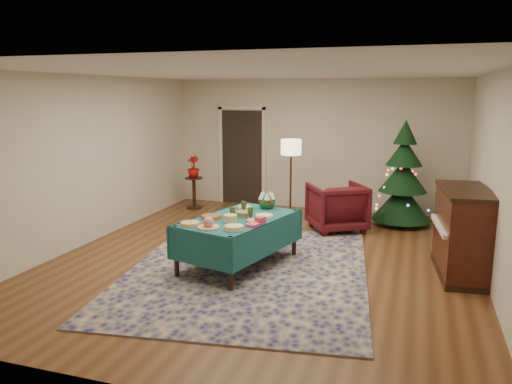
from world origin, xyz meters
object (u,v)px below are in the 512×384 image
(gift_box, at_px, (260,220))
(side_table, at_px, (194,193))
(floor_lamp, at_px, (291,152))
(buffet_table, at_px, (239,227))
(potted_plant, at_px, (194,172))
(armchair, at_px, (337,205))
(christmas_tree, at_px, (403,178))
(piano, at_px, (463,233))

(gift_box, bearing_deg, side_table, 127.29)
(floor_lamp, bearing_deg, buffet_table, -91.75)
(potted_plant, bearing_deg, armchair, -14.24)
(armchair, distance_m, side_table, 3.26)
(armchair, xyz_separation_m, side_table, (-3.15, 0.80, -0.14))
(christmas_tree, xyz_separation_m, piano, (0.87, -2.47, -0.30))
(side_table, bearing_deg, christmas_tree, -0.49)
(potted_plant, bearing_deg, christmas_tree, -0.49)
(christmas_tree, bearing_deg, side_table, 179.51)
(armchair, distance_m, floor_lamp, 1.31)
(buffet_table, distance_m, potted_plant, 3.78)
(floor_lamp, xyz_separation_m, christmas_tree, (2.01, 0.44, -0.46))
(buffet_table, distance_m, floor_lamp, 2.74)
(piano, bearing_deg, buffet_table, -168.49)
(potted_plant, distance_m, christmas_tree, 4.24)
(buffet_table, height_order, side_table, buffet_table)
(potted_plant, xyz_separation_m, piano, (5.10, -2.50, -0.21))
(potted_plant, bearing_deg, floor_lamp, -12.11)
(buffet_table, distance_m, armchair, 2.52)
(armchair, bearing_deg, potted_plant, -44.44)
(christmas_tree, bearing_deg, buffet_table, -124.28)
(buffet_table, bearing_deg, gift_box, -28.85)
(potted_plant, relative_size, christmas_tree, 0.23)
(gift_box, relative_size, side_table, 0.17)
(floor_lamp, bearing_deg, potted_plant, 167.89)
(side_table, xyz_separation_m, christmas_tree, (4.24, -0.04, 0.55))
(floor_lamp, bearing_deg, gift_box, -83.94)
(gift_box, distance_m, armchair, 2.61)
(gift_box, bearing_deg, piano, 17.51)
(gift_box, xyz_separation_m, piano, (2.58, 0.81, -0.17))
(christmas_tree, bearing_deg, potted_plant, 179.51)
(side_table, xyz_separation_m, piano, (5.10, -2.50, 0.26))
(floor_lamp, distance_m, piano, 3.60)
(piano, bearing_deg, potted_plant, 153.86)
(buffet_table, xyz_separation_m, floor_lamp, (0.08, 2.63, 0.77))
(gift_box, bearing_deg, potted_plant, 127.29)
(side_table, bearing_deg, armchair, -14.24)
(buffet_table, distance_m, christmas_tree, 3.73)
(armchair, height_order, christmas_tree, christmas_tree)
(gift_box, xyz_separation_m, side_table, (-2.53, 3.32, -0.43))
(floor_lamp, relative_size, potted_plant, 3.47)
(christmas_tree, bearing_deg, piano, -70.66)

